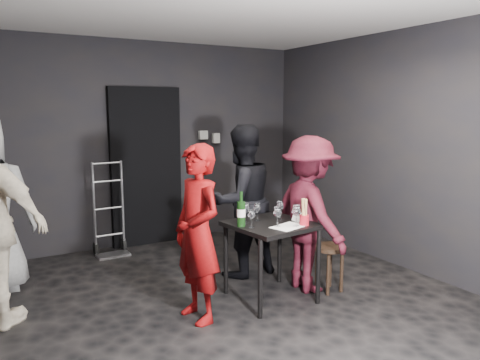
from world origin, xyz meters
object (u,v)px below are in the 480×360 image
server_red (198,231)px  wine_bottle (241,213)px  breadstick_cup (304,212)px  woman_black (241,193)px  man_maroon (310,211)px  stool (330,256)px  hand_truck (111,238)px  tasting_table (271,233)px

server_red → wine_bottle: 0.50m
wine_bottle → breadstick_cup: wine_bottle is taller
server_red → woman_black: woman_black is taller
woman_black → man_maroon: 0.81m
man_maroon → stool: bearing=-134.4°
hand_truck → man_maroon: size_ratio=0.73×
hand_truck → wine_bottle: size_ratio=3.62×
stool → server_red: bearing=176.9°
man_maroon → wine_bottle: (-0.78, 0.01, 0.07)m
stool → man_maroon: (-0.15, 0.15, 0.44)m
tasting_table → man_maroon: man_maroon is taller
server_red → breadstick_cup: 1.02m
hand_truck → server_red: size_ratio=0.75×
tasting_table → wine_bottle: bearing=173.9°
woman_black → server_red: bearing=37.1°
server_red → wine_bottle: (0.48, 0.09, 0.09)m
hand_truck → stool: 2.79m
wine_bottle → stool: bearing=-10.2°
hand_truck → woman_black: bearing=-55.0°
server_red → tasting_table: bearing=86.8°
stool → breadstick_cup: (-0.40, -0.09, 0.51)m
stool → wine_bottle: (-0.93, 0.17, 0.51)m
stool → woman_black: woman_black is taller
stool → woman_black: 1.15m
wine_bottle → man_maroon: bearing=-1.0°
man_maroon → breadstick_cup: man_maroon is taller
man_maroon → server_red: bearing=95.6°
hand_truck → man_maroon: (1.46, -2.12, 0.59)m
server_red → man_maroon: (1.26, 0.08, 0.02)m
woman_black → stool: bearing=116.7°
woman_black → wine_bottle: woman_black is taller
stool → man_maroon: man_maroon is taller
tasting_table → wine_bottle: (-0.31, 0.03, 0.22)m
server_red → wine_bottle: size_ratio=4.84×
stool → server_red: 1.47m
woman_black → man_maroon: bearing=113.6°
woman_black → breadstick_cup: 0.96m
tasting_table → server_red: (-0.79, -0.06, 0.13)m
stool → wine_bottle: size_ratio=1.45×
wine_bottle → woman_black: bearing=60.1°
server_red → breadstick_cup: bearing=73.1°
tasting_table → woman_black: woman_black is taller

